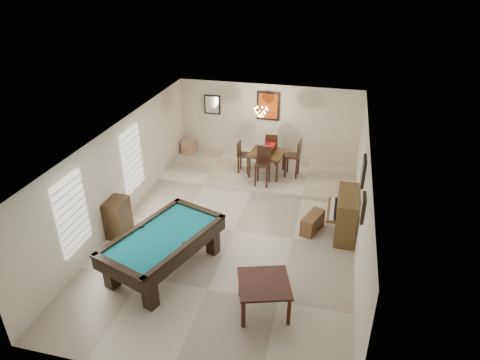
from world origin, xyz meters
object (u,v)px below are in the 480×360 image
at_px(flower_vase, 267,145).
at_px(dining_chair_south, 262,167).
at_px(piano_bench, 313,223).
at_px(upright_piano, 341,214).
at_px(corner_bench, 189,146).
at_px(pool_table, 164,252).
at_px(dining_chair_west, 244,157).
at_px(dining_table, 267,161).
at_px(dining_chair_north, 272,148).
at_px(dining_chair_east, 292,158).
at_px(square_table, 264,296).
at_px(chandelier, 261,109).
at_px(apothecary_chest, 118,218).

bearing_deg(flower_vase, dining_chair_south, -89.26).
height_order(piano_bench, dining_chair_south, dining_chair_south).
height_order(upright_piano, corner_bench, upright_piano).
distance_m(pool_table, dining_chair_west, 4.96).
relative_size(dining_table, dining_chair_north, 0.96).
bearing_deg(dining_chair_west, pool_table, 173.70).
xyz_separation_m(pool_table, corner_bench, (-1.57, 5.93, -0.10)).
xyz_separation_m(dining_chair_west, dining_chair_east, (1.50, 0.08, 0.09)).
bearing_deg(dining_table, dining_chair_east, 3.03).
relative_size(piano_bench, dining_chair_south, 0.70).
height_order(dining_chair_south, dining_chair_north, dining_chair_south).
relative_size(upright_piano, corner_bench, 2.74).
distance_m(dining_chair_north, corner_bench, 2.97).
relative_size(square_table, dining_table, 0.96).
bearing_deg(dining_chair_west, chandelier, -77.31).
distance_m(square_table, apothecary_chest, 4.34).
height_order(dining_table, corner_bench, dining_table).
distance_m(upright_piano, dining_chair_east, 3.10).
distance_m(flower_vase, dining_chair_north, 0.90).
bearing_deg(apothecary_chest, square_table, -22.74).
height_order(apothecary_chest, dining_chair_west, dining_chair_west).
distance_m(dining_chair_south, chandelier, 1.72).
relative_size(pool_table, dining_chair_east, 2.27).
height_order(piano_bench, apothecary_chest, apothecary_chest).
relative_size(apothecary_chest, flower_vase, 4.03).
distance_m(piano_bench, corner_bench, 5.89).
xyz_separation_m(apothecary_chest, dining_chair_west, (2.29, 3.95, 0.13)).
distance_m(piano_bench, apothecary_chest, 4.88).
xyz_separation_m(upright_piano, piano_bench, (-0.67, -0.03, -0.34)).
bearing_deg(dining_chair_north, dining_chair_south, 84.42).
distance_m(dining_chair_north, dining_chair_east, 1.08).
height_order(dining_table, dining_chair_east, dining_chair_east).
height_order(upright_piano, dining_table, upright_piano).
distance_m(flower_vase, dining_chair_west, 0.85).
height_order(dining_chair_north, dining_chair_west, dining_chair_north).
distance_m(dining_table, dining_chair_west, 0.72).
bearing_deg(dining_chair_south, upright_piano, -37.12).
bearing_deg(flower_vase, dining_table, 0.00).
bearing_deg(dining_table, pool_table, -105.48).
xyz_separation_m(dining_chair_north, chandelier, (-0.25, -0.73, 1.55)).
xyz_separation_m(pool_table, dining_chair_south, (1.38, 4.19, 0.26)).
distance_m(piano_bench, chandelier, 3.87).
relative_size(dining_table, chandelier, 1.70).
xyz_separation_m(pool_table, piano_bench, (3.06, 2.29, -0.22)).
distance_m(flower_vase, chandelier, 1.14).
height_order(apothecary_chest, dining_chair_south, dining_chair_south).
bearing_deg(corner_bench, dining_chair_north, -3.60).
bearing_deg(piano_bench, upright_piano, 2.55).
distance_m(dining_table, chandelier, 1.68).
bearing_deg(square_table, chandelier, 102.23).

